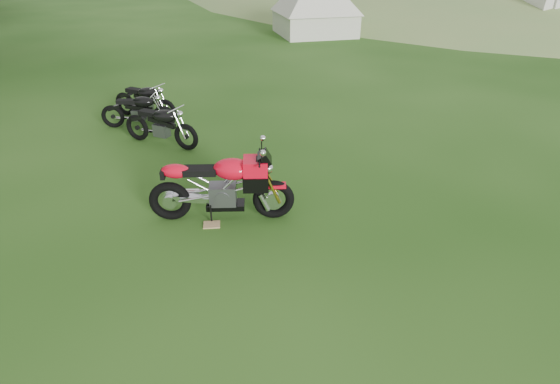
# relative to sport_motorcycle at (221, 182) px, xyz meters

# --- Properties ---
(ground) EXTENTS (120.00, 120.00, 0.00)m
(ground) POSITION_rel_sport_motorcycle_xyz_m (1.08, -1.01, -0.66)
(ground) COLOR #173E0D
(ground) RESTS_ON ground
(sport_motorcycle) EXTENTS (2.27, 0.86, 1.33)m
(sport_motorcycle) POSITION_rel_sport_motorcycle_xyz_m (0.00, 0.00, 0.00)
(sport_motorcycle) COLOR red
(sport_motorcycle) RESTS_ON ground
(plywood_board) EXTENTS (0.30, 0.26, 0.02)m
(plywood_board) POSITION_rel_sport_motorcycle_xyz_m (-0.13, -0.24, -0.65)
(plywood_board) COLOR tan
(plywood_board) RESTS_ON ground
(vintage_moto_a) EXTENTS (1.89, 1.01, 0.98)m
(vintage_moto_a) POSITION_rel_sport_motorcycle_xyz_m (-2.00, 2.91, -0.18)
(vintage_moto_a) COLOR black
(vintage_moto_a) RESTS_ON ground
(vintage_moto_c) EXTENTS (1.89, 1.04, 0.98)m
(vintage_moto_c) POSITION_rel_sport_motorcycle_xyz_m (-2.97, 4.55, -0.18)
(vintage_moto_c) COLOR black
(vintage_moto_c) RESTS_ON ground
(vintage_moto_d) EXTENTS (1.76, 0.52, 0.91)m
(vintage_moto_d) POSITION_rel_sport_motorcycle_xyz_m (-2.90, 3.90, -0.21)
(vintage_moto_d) COLOR black
(vintage_moto_d) RESTS_ON ground
(tent_left) EXTENTS (4.31, 4.31, 2.91)m
(tent_left) POSITION_rel_sport_motorcycle_xyz_m (0.76, 17.24, 0.79)
(tent_left) COLOR beige
(tent_left) RESTS_ON ground
(tent_right) EXTENTS (2.67, 2.67, 2.25)m
(tent_right) POSITION_rel_sport_motorcycle_xyz_m (9.72, 19.07, 0.46)
(tent_right) COLOR beige
(tent_right) RESTS_ON ground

